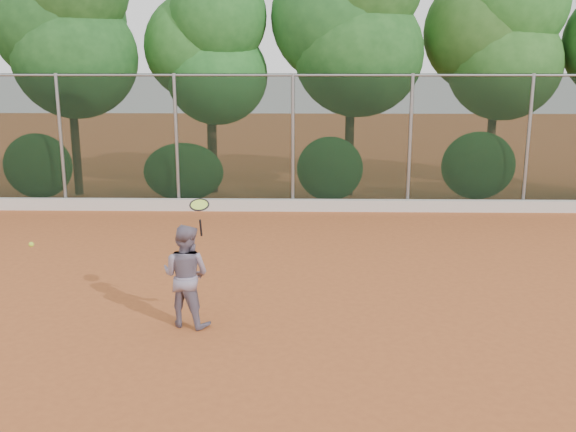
{
  "coord_description": "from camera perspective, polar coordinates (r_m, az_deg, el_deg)",
  "views": [
    {
      "loc": [
        0.22,
        -9.44,
        3.75
      ],
      "look_at": [
        0.0,
        1.0,
        1.25
      ],
      "focal_mm": 40.0,
      "sensor_mm": 36.0,
      "label": 1
    }
  ],
  "objects": [
    {
      "name": "concrete_curb",
      "position": [
        16.66,
        0.41,
        0.97
      ],
      "size": [
        24.0,
        0.2,
        0.3
      ],
      "primitive_type": "cube",
      "color": "silver",
      "rests_on": "ground"
    },
    {
      "name": "tennis_ball_in_flight",
      "position": [
        9.35,
        -21.86,
        -2.36
      ],
      "size": [
        0.07,
        0.07,
        0.07
      ],
      "color": "#B9E033",
      "rests_on": "ground"
    },
    {
      "name": "ground",
      "position": [
        10.16,
        -0.12,
        -8.19
      ],
      "size": [
        80.0,
        80.0,
        0.0
      ],
      "primitive_type": "plane",
      "color": "#A85427",
      "rests_on": "ground"
    },
    {
      "name": "foliage_backdrop",
      "position": [
        18.45,
        -1.23,
        15.47
      ],
      "size": [
        23.7,
        3.63,
        7.55
      ],
      "color": "#3D2717",
      "rests_on": "ground"
    },
    {
      "name": "tennis_racket",
      "position": [
        9.07,
        -7.87,
        0.76
      ],
      "size": [
        0.29,
        0.28,
        0.56
      ],
      "color": "black",
      "rests_on": "ground"
    },
    {
      "name": "tennis_player",
      "position": [
        9.42,
        -9.06,
        -5.24
      ],
      "size": [
        0.88,
        0.78,
        1.51
      ],
      "primitive_type": "imported",
      "rotation": [
        0.0,
        0.0,
        2.8
      ],
      "color": "slate",
      "rests_on": "ground"
    },
    {
      "name": "chainlink_fence",
      "position": [
        16.55,
        0.43,
        6.89
      ],
      "size": [
        24.09,
        0.09,
        3.5
      ],
      "color": "black",
      "rests_on": "ground"
    }
  ]
}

